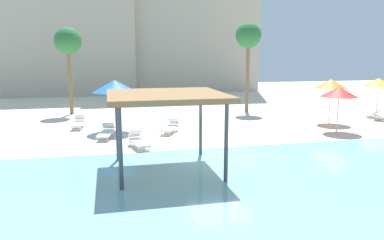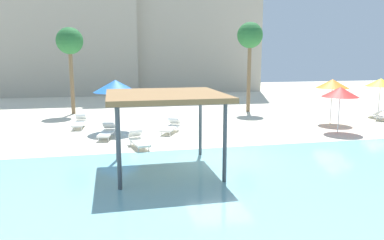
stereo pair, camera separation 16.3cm
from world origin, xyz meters
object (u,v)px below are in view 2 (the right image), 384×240
(beach_umbrella_orange_0, at_px, (333,84))
(lounge_chair_3, at_px, (79,122))
(shade_pavilion, at_px, (165,98))
(beach_umbrella_red_3, at_px, (340,92))
(lounge_chair_0, at_px, (107,131))
(beach_umbrella_blue_1, at_px, (116,86))
(palm_tree_0, at_px, (70,43))
(palm_tree_1, at_px, (250,38))
(beach_umbrella_yellow_4, at_px, (381,82))
(lounge_chair_4, at_px, (171,127))
(lounge_chair_5, at_px, (139,140))

(beach_umbrella_orange_0, distance_m, lounge_chair_3, 15.69)
(shade_pavilion, distance_m, beach_umbrella_red_3, 11.57)
(lounge_chair_0, bearing_deg, shade_pavilion, 30.94)
(beach_umbrella_blue_1, relative_size, lounge_chair_3, 1.50)
(beach_umbrella_orange_0, bearing_deg, palm_tree_0, 155.40)
(shade_pavilion, bearing_deg, beach_umbrella_blue_1, 102.09)
(palm_tree_0, relative_size, palm_tree_1, 0.93)
(beach_umbrella_blue_1, distance_m, beach_umbrella_yellow_4, 18.27)
(shade_pavilion, height_order, lounge_chair_4, shade_pavilion)
(beach_umbrella_orange_0, bearing_deg, lounge_chair_0, -174.96)
(beach_umbrella_orange_0, xyz_separation_m, beach_umbrella_red_3, (-1.11, -2.48, -0.25))
(shade_pavilion, xyz_separation_m, lounge_chair_5, (-0.75, 3.76, -2.40))
(lounge_chair_5, bearing_deg, beach_umbrella_orange_0, 95.79)
(palm_tree_0, bearing_deg, lounge_chair_5, -70.39)
(beach_umbrella_blue_1, bearing_deg, beach_umbrella_red_3, -13.48)
(lounge_chair_3, relative_size, lounge_chair_4, 0.99)
(palm_tree_1, bearing_deg, beach_umbrella_red_3, -74.83)
(palm_tree_1, bearing_deg, lounge_chair_5, -133.99)
(lounge_chair_3, xyz_separation_m, lounge_chair_4, (5.11, -2.56, 0.00))
(beach_umbrella_orange_0, xyz_separation_m, beach_umbrella_blue_1, (-13.26, 0.43, 0.06))
(beach_umbrella_orange_0, xyz_separation_m, lounge_chair_4, (-10.31, -0.63, -2.17))
(lounge_chair_0, height_order, lounge_chair_5, same)
(beach_umbrella_orange_0, distance_m, palm_tree_0, 18.09)
(beach_umbrella_orange_0, height_order, lounge_chair_3, beach_umbrella_orange_0)
(shade_pavilion, distance_m, lounge_chair_3, 10.34)
(beach_umbrella_yellow_4, bearing_deg, palm_tree_0, 165.14)
(beach_umbrella_red_3, height_order, palm_tree_0, palm_tree_0)
(beach_umbrella_orange_0, bearing_deg, lounge_chair_3, 172.89)
(shade_pavilion, bearing_deg, lounge_chair_4, 79.28)
(beach_umbrella_blue_1, distance_m, palm_tree_0, 8.06)
(lounge_chair_0, relative_size, lounge_chair_3, 1.02)
(beach_umbrella_yellow_4, xyz_separation_m, palm_tree_0, (-21.24, 5.63, 2.74))
(beach_umbrella_blue_1, distance_m, beach_umbrella_red_3, 12.49)
(beach_umbrella_orange_0, height_order, palm_tree_0, palm_tree_0)
(beach_umbrella_blue_1, bearing_deg, palm_tree_0, 113.25)
(lounge_chair_4, height_order, palm_tree_1, palm_tree_1)
(beach_umbrella_yellow_4, bearing_deg, beach_umbrella_red_3, -144.70)
(beach_umbrella_orange_0, bearing_deg, beach_umbrella_blue_1, 178.15)
(lounge_chair_5, height_order, palm_tree_1, palm_tree_1)
(shade_pavilion, distance_m, lounge_chair_0, 6.96)
(beach_umbrella_orange_0, distance_m, lounge_chair_0, 14.02)
(shade_pavilion, bearing_deg, lounge_chair_3, 112.42)
(beach_umbrella_blue_1, height_order, palm_tree_1, palm_tree_1)
(beach_umbrella_yellow_4, relative_size, lounge_chair_0, 1.35)
(palm_tree_0, bearing_deg, lounge_chair_3, -81.24)
(beach_umbrella_blue_1, height_order, beach_umbrella_yellow_4, beach_umbrella_blue_1)
(beach_umbrella_yellow_4, bearing_deg, beach_umbrella_orange_0, -159.88)
(shade_pavilion, distance_m, lounge_chair_5, 4.52)
(beach_umbrella_red_3, distance_m, palm_tree_1, 9.10)
(lounge_chair_3, xyz_separation_m, lounge_chair_5, (3.09, -5.54, 0.00))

